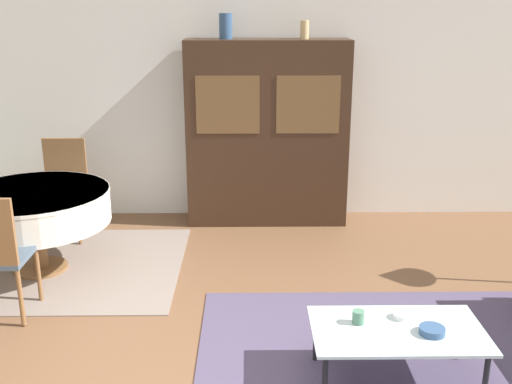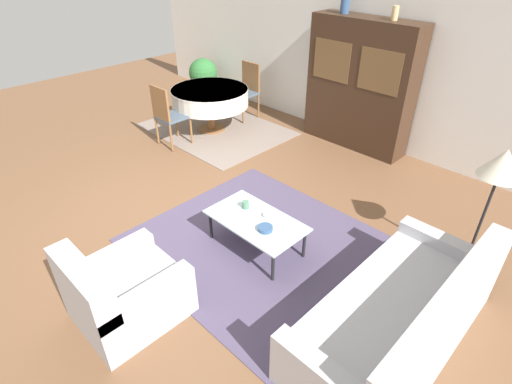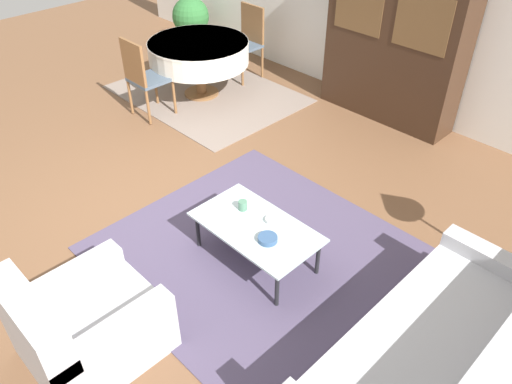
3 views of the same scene
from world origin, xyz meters
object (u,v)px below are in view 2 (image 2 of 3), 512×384
Objects in this scene: coffee_table at (256,222)px; vase_short at (395,13)px; armchair at (123,293)px; dining_chair_near at (167,113)px; potted_plant at (203,75)px; dining_chair_far at (247,87)px; bowl at (265,228)px; cup at (246,205)px; vase_tall at (345,4)px; couch at (401,319)px; display_cabinet at (360,85)px; bowl_small at (268,215)px; dining_table at (210,97)px; floor_lamp at (501,169)px.

vase_short reaches higher than coffee_table.
armchair is 3.63m from dining_chair_near.
dining_chair_far is at bearing -6.03° from potted_plant.
potted_plant is at bearing 147.30° from coffee_table.
coffee_table is 3.92m from dining_chair_far.
cup is at bearing 162.72° from bowl.
vase_short is (-0.56, 3.14, 1.69)m from bowl.
cup is 0.34× the size of vase_tall.
vase_short is (-2.11, 3.12, 1.81)m from couch.
dining_chair_far is at bearing 135.58° from cup.
display_cabinet is 3.11m from bowl_small.
dining_chair_far is (-2.13, -0.43, -0.42)m from display_cabinet.
display_cabinet is 22.75× the size of cup.
armchair is at bearing -87.51° from vase_short.
dining_chair_near is at bearing 90.00° from dining_chair_far.
bowl is (3.07, -2.72, -0.17)m from dining_chair_far.
bowl_small is at bearing 139.31° from dining_chair_far.
cup is at bearing -33.48° from potted_plant.
armchair is at bearing -95.81° from coffee_table.
display_cabinet is at bearing 31.89° from dining_table.
potted_plant is (-6.20, 1.42, -0.71)m from floor_lamp.
coffee_table is 0.55× the size of display_cabinet.
dining_table is 1.32× the size of dining_chair_far.
bowl_small is 3.42m from vase_short.
cup is 0.46m from bowl.
bowl is (0.94, -3.14, -0.59)m from display_cabinet.
vase_tall is at bearing 110.91° from coffee_table.
coffee_table is 2.43m from floor_lamp.
armchair is at bearing -82.78° from display_cabinet.
dining_table is (-4.63, 1.79, 0.32)m from couch.
cup is 0.30m from bowl_small.
coffee_table is 5.21m from potted_plant.
dining_chair_far is at bearing -168.67° from display_cabinet.
armchair is 0.89× the size of dining_chair_far.
coffee_table is 0.26m from cup.
vase_tall reaches higher than bowl_small.
floor_lamp is at bearing 37.50° from coffee_table.
couch is 2.43m from armchair.
floor_lamp reaches higher than dining_chair_far.
bowl is at bearing -16.63° from dining_chair_near.
dining_chair_near is 9.02× the size of bowl_small.
cup is at bearing -32.55° from dining_table.
armchair is 0.45× the size of display_cabinet.
display_cabinet is 17.79× the size of bowl_small.
vase_short reaches higher than bowl_small.
vase_short is at bearing 0.00° from vase_tall.
display_cabinet is 1.97× the size of dining_chair_near.
cup is at bearing -87.78° from vase_short.
vase_short is at bearing 92.49° from armchair.
dining_chair_near is 3.02m from bowl_small.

